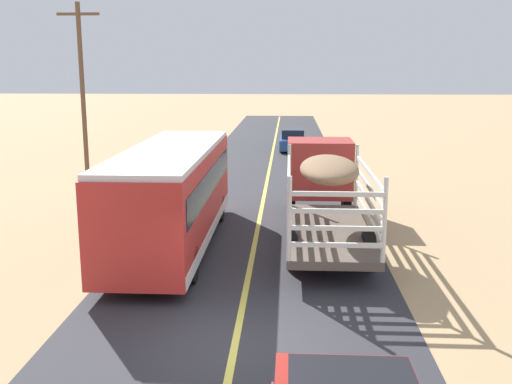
% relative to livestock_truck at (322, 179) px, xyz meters
% --- Properties ---
extents(ground_plane, '(240.00, 240.00, 0.00)m').
position_rel_livestock_truck_xyz_m(ground_plane, '(-2.30, -9.52, -1.79)').
color(ground_plane, tan).
extents(road_surface, '(8.00, 120.00, 0.02)m').
position_rel_livestock_truck_xyz_m(road_surface, '(-2.30, -9.52, -1.78)').
color(road_surface, '#2D2D33').
rests_on(road_surface, ground).
extents(road_centre_line, '(0.16, 117.60, 0.00)m').
position_rel_livestock_truck_xyz_m(road_centre_line, '(-2.30, -9.52, -1.77)').
color(road_centre_line, '#D8CC4C').
rests_on(road_centre_line, road_surface).
extents(livestock_truck, '(2.53, 9.70, 3.02)m').
position_rel_livestock_truck_xyz_m(livestock_truck, '(0.00, 0.00, 0.00)').
color(livestock_truck, '#B2332D').
rests_on(livestock_truck, road_surface).
extents(bus, '(2.54, 10.00, 3.21)m').
position_rel_livestock_truck_xyz_m(bus, '(-4.90, -2.66, -0.04)').
color(bus, red).
rests_on(bus, road_surface).
extents(car_far, '(1.80, 4.40, 1.46)m').
position_rel_livestock_truck_xyz_m(car_far, '(-0.93, 20.51, -1.10)').
color(car_far, '#264C8C').
rests_on(car_far, road_surface).
extents(power_pole_mid, '(2.20, 0.24, 8.97)m').
position_rel_livestock_truck_xyz_m(power_pole_mid, '(-12.07, 10.02, 3.00)').
color(power_pole_mid, brown).
rests_on(power_pole_mid, ground).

